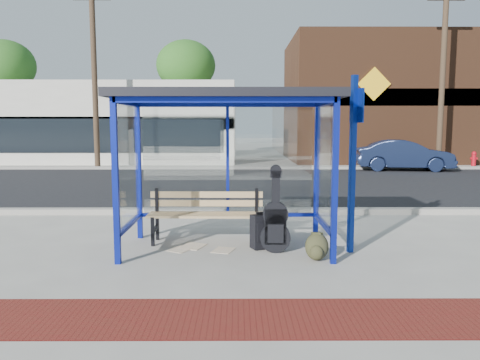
{
  "coord_description": "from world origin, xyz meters",
  "views": [
    {
      "loc": [
        0.17,
        -7.09,
        1.93
      ],
      "look_at": [
        0.21,
        0.2,
        1.06
      ],
      "focal_mm": 35.0,
      "sensor_mm": 36.0,
      "label": 1
    }
  ],
  "objects_px": {
    "backpack": "(317,247)",
    "fire_hydrant": "(474,158)",
    "suitcase": "(262,232)",
    "parked_car": "(404,155)",
    "bench": "(206,212)",
    "guitar_bag": "(275,223)"
  },
  "relations": [
    {
      "from": "suitcase",
      "to": "backpack",
      "type": "distance_m",
      "value": 0.99
    },
    {
      "from": "guitar_bag",
      "to": "suitcase",
      "type": "xyz_separation_m",
      "value": [
        -0.19,
        0.21,
        -0.19
      ]
    },
    {
      "from": "fire_hydrant",
      "to": "backpack",
      "type": "bearing_deg",
      "value": -123.2
    },
    {
      "from": "backpack",
      "to": "parked_car",
      "type": "distance_m",
      "value": 14.38
    },
    {
      "from": "bench",
      "to": "suitcase",
      "type": "height_order",
      "value": "bench"
    },
    {
      "from": "fire_hydrant",
      "to": "parked_car",
      "type": "bearing_deg",
      "value": -156.65
    },
    {
      "from": "guitar_bag",
      "to": "backpack",
      "type": "xyz_separation_m",
      "value": [
        0.56,
        -0.43,
        -0.27
      ]
    },
    {
      "from": "bench",
      "to": "fire_hydrant",
      "type": "distance_m",
      "value": 17.74
    },
    {
      "from": "parked_car",
      "to": "fire_hydrant",
      "type": "relative_size",
      "value": 5.46
    },
    {
      "from": "bench",
      "to": "guitar_bag",
      "type": "relative_size",
      "value": 1.5
    },
    {
      "from": "backpack",
      "to": "fire_hydrant",
      "type": "relative_size",
      "value": 0.55
    },
    {
      "from": "suitcase",
      "to": "fire_hydrant",
      "type": "height_order",
      "value": "fire_hydrant"
    },
    {
      "from": "guitar_bag",
      "to": "backpack",
      "type": "distance_m",
      "value": 0.75
    },
    {
      "from": "fire_hydrant",
      "to": "guitar_bag",
      "type": "bearing_deg",
      "value": -125.49
    },
    {
      "from": "guitar_bag",
      "to": "suitcase",
      "type": "bearing_deg",
      "value": 132.66
    },
    {
      "from": "guitar_bag",
      "to": "backpack",
      "type": "bearing_deg",
      "value": -36.35
    },
    {
      "from": "suitcase",
      "to": "fire_hydrant",
      "type": "distance_m",
      "value": 17.51
    },
    {
      "from": "backpack",
      "to": "parked_car",
      "type": "relative_size",
      "value": 0.1
    },
    {
      "from": "bench",
      "to": "backpack",
      "type": "distance_m",
      "value": 1.99
    },
    {
      "from": "guitar_bag",
      "to": "suitcase",
      "type": "relative_size",
      "value": 2.15
    },
    {
      "from": "suitcase",
      "to": "backpack",
      "type": "height_order",
      "value": "suitcase"
    },
    {
      "from": "bench",
      "to": "fire_hydrant",
      "type": "bearing_deg",
      "value": 51.24
    }
  ]
}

